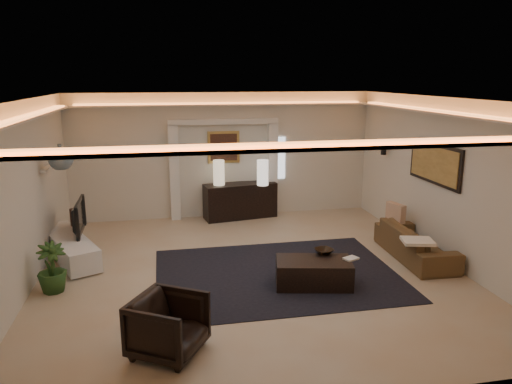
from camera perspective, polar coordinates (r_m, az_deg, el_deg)
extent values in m
plane|color=tan|center=(8.33, -0.56, -9.41)|extent=(7.00, 7.00, 0.00)
plane|color=white|center=(7.68, -0.61, 10.94)|extent=(7.00, 7.00, 0.00)
plane|color=beige|center=(11.27, -3.87, 4.34)|extent=(7.00, 0.00, 7.00)
plane|color=beige|center=(4.64, 7.50, -9.42)|extent=(7.00, 0.00, 7.00)
plane|color=beige|center=(8.03, -25.95, -0.80)|extent=(0.00, 7.00, 7.00)
plane|color=beige|center=(9.17, 21.45, 1.29)|extent=(0.00, 7.00, 7.00)
cube|color=silver|center=(7.70, -0.60, 8.85)|extent=(7.00, 7.00, 0.04)
cube|color=white|center=(11.52, 2.85, 4.05)|extent=(0.25, 0.03, 1.00)
cube|color=black|center=(8.23, 2.48, -9.69)|extent=(4.00, 3.00, 0.01)
cube|color=silver|center=(11.15, -9.64, 2.25)|extent=(0.22, 0.20, 2.20)
cube|color=silver|center=(11.44, 1.96, 2.72)|extent=(0.22, 0.20, 2.20)
cube|color=silver|center=(11.07, -3.86, 8.35)|extent=(2.52, 0.20, 0.12)
cube|color=tan|center=(11.21, -3.86, 5.33)|extent=(0.74, 0.04, 0.74)
cube|color=#4C2D1E|center=(11.19, -3.85, 5.31)|extent=(0.62, 0.02, 0.62)
cube|color=black|center=(9.36, 20.45, 3.17)|extent=(0.04, 1.64, 0.74)
cube|color=tan|center=(9.35, 20.32, 3.16)|extent=(0.02, 1.50, 0.62)
cylinder|color=black|center=(10.97, 14.90, 4.87)|extent=(0.12, 0.12, 0.22)
cube|color=silver|center=(9.31, -23.62, 2.51)|extent=(0.10, 0.55, 0.04)
cube|color=#2E2217|center=(11.29, -1.89, -1.07)|extent=(1.74, 0.78, 0.84)
cylinder|color=beige|center=(11.02, -4.43, 2.22)|extent=(0.32, 0.32, 0.58)
cylinder|color=white|center=(10.97, 0.80, 2.20)|extent=(0.34, 0.34, 0.58)
cube|color=white|center=(9.45, -21.28, -6.08)|extent=(1.36, 2.14, 0.40)
imported|color=black|center=(9.47, -20.75, -2.63)|extent=(1.06, 0.17, 0.61)
cylinder|color=black|center=(9.95, -20.85, -2.56)|extent=(0.17, 0.17, 0.34)
imported|color=slate|center=(9.06, -22.18, 3.91)|extent=(0.55, 0.55, 0.44)
imported|color=#25471B|center=(8.09, -23.06, -8.28)|extent=(0.60, 0.60, 0.78)
imported|color=#3F291C|center=(9.30, 18.37, -5.74)|extent=(1.99, 0.84, 0.57)
cube|color=silver|center=(8.57, 18.60, -5.54)|extent=(0.58, 0.52, 0.05)
cube|color=tan|center=(10.08, 16.21, -2.54)|extent=(0.24, 0.46, 0.44)
cube|color=black|center=(7.79, 6.83, -9.55)|extent=(1.29, 0.87, 0.44)
imported|color=black|center=(8.03, 8.05, -7.04)|extent=(0.36, 0.36, 0.07)
cube|color=silver|center=(7.85, 11.18, -7.83)|extent=(0.27, 0.24, 0.03)
imported|color=#2F251E|center=(6.03, -10.37, -15.34)|extent=(1.08, 1.07, 0.72)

